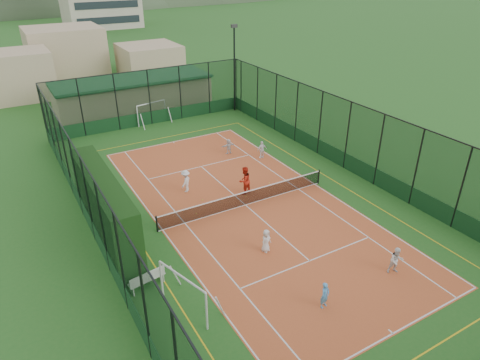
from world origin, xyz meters
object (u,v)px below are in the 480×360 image
at_px(floodlight_ne, 234,69).
at_px(child_far_back, 229,146).
at_px(child_near_mid, 325,295).
at_px(child_near_right, 396,261).
at_px(white_bench, 147,278).
at_px(coach, 244,180).
at_px(child_far_left, 186,181).
at_px(futsal_goal_near, 183,294).
at_px(child_far_right, 262,150).
at_px(futsal_goal_far, 152,113).
at_px(child_near_left, 266,241).
at_px(clubhouse, 134,94).

distance_m(floodlight_ne, child_far_back, 11.32).
height_order(child_near_mid, child_near_right, child_near_right).
xyz_separation_m(white_bench, coach, (8.53, 5.45, 0.45)).
bearing_deg(child_far_left, child_near_right, 70.34).
bearing_deg(child_far_left, futsal_goal_near, 22.50).
distance_m(white_bench, child_far_right, 15.73).
bearing_deg(child_near_right, futsal_goal_far, 120.17).
relative_size(child_far_right, child_far_back, 1.15).
distance_m(floodlight_ne, futsal_goal_near, 27.94).
bearing_deg(futsal_goal_far, child_far_back, -86.14).
distance_m(child_near_left, child_far_back, 12.81).
bearing_deg(white_bench, child_far_right, 28.59).
distance_m(white_bench, child_far_left, 9.25).
bearing_deg(child_near_left, futsal_goal_far, 65.10).
xyz_separation_m(clubhouse, child_near_mid, (-1.47, -31.25, -0.92)).
bearing_deg(white_bench, child_near_right, -33.91).
xyz_separation_m(child_near_right, child_far_left, (-5.52, 12.65, 0.05)).
height_order(child_near_left, child_far_right, child_far_right).
relative_size(child_near_right, child_far_back, 1.20).
bearing_deg(child_near_mid, white_bench, 127.32).
distance_m(child_near_mid, child_far_left, 12.76).
bearing_deg(child_near_mid, coach, 64.78).
distance_m(child_near_left, coach, 6.33).
relative_size(child_near_left, child_far_back, 1.09).
relative_size(child_far_left, child_far_back, 1.28).
height_order(child_near_left, child_near_right, child_near_right).
distance_m(futsal_goal_near, child_far_back, 17.02).
height_order(futsal_goal_near, child_far_back, futsal_goal_near).
relative_size(white_bench, child_far_right, 1.29).
bearing_deg(child_far_back, child_far_right, 129.59).
bearing_deg(coach, child_near_left, 55.11).
xyz_separation_m(futsal_goal_near, coach, (7.67, 7.77, -0.03)).
bearing_deg(futsal_goal_near, futsal_goal_far, -33.99).
bearing_deg(coach, white_bench, 18.10).
relative_size(child_near_mid, coach, 0.69).
bearing_deg(futsal_goal_near, child_near_left, -88.70).
relative_size(clubhouse, child_far_left, 9.94).
xyz_separation_m(child_near_right, coach, (-2.31, 10.54, 0.22)).
height_order(clubhouse, coach, clubhouse).
height_order(white_bench, child_far_left, child_far_left).
relative_size(white_bench, child_far_back, 1.49).
relative_size(child_near_mid, child_near_right, 0.90).
bearing_deg(child_near_mid, floodlight_ne, 55.19).
xyz_separation_m(white_bench, child_far_left, (5.32, 7.56, 0.28)).
distance_m(floodlight_ne, white_bench, 26.65).
bearing_deg(futsal_goal_near, child_far_back, -52.67).
height_order(clubhouse, child_near_right, clubhouse).
height_order(child_far_right, child_far_back, child_far_right).
bearing_deg(child_far_back, futsal_goal_near, 52.56).
height_order(clubhouse, child_near_mid, clubhouse).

